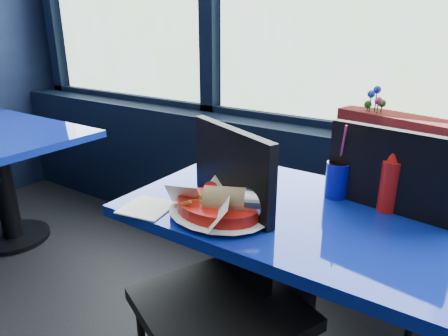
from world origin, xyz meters
The scene contains 10 objects.
window_sill centered at (0.00, 2.87, 0.40)m, with size 5.00×0.26×0.80m, color black.
near_table centered at (0.30, 2.00, 0.57)m, with size 1.20×0.70×0.75m.
chair_near_front centered at (0.12, 1.78, 0.59)m, with size 0.61×0.61×1.02m.
chair_near_back centered at (0.50, 2.29, 0.59)m, with size 0.53×0.53×1.03m.
planter_box centered at (0.44, 2.84, 0.87)m, with size 0.66×0.16×0.13m, color maroon.
flower_vase centered at (0.28, 2.85, 0.88)m, with size 0.15×0.16×0.26m.
food_basket centered at (0.09, 1.80, 0.79)m, with size 0.31×0.29×0.11m.
ketchup_bottle centered at (0.52, 2.15, 0.85)m, with size 0.06×0.06×0.23m.
soda_cup centered at (0.34, 2.17, 0.82)m, with size 0.08×0.08×0.27m.
napkin centered at (-0.16, 1.72, 0.75)m, with size 0.16×0.16×0.00m, color white.
Camera 1 is at (0.74, 0.85, 1.34)m, focal length 32.00 mm.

